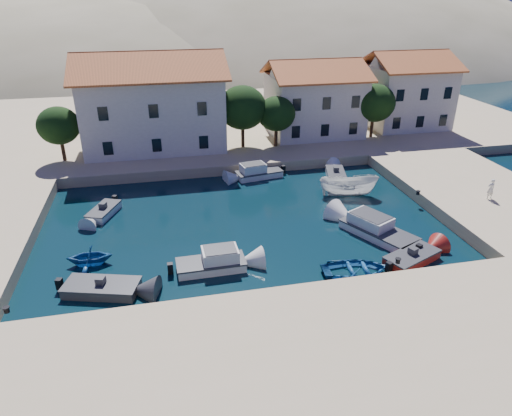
% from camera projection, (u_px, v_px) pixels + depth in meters
% --- Properties ---
extents(ground, '(400.00, 400.00, 0.00)m').
position_uv_depth(ground, '(275.00, 301.00, 26.32)').
color(ground, black).
rests_on(ground, ground).
extents(quay_south, '(52.00, 12.00, 1.00)m').
position_uv_depth(quay_south, '(308.00, 371.00, 20.82)').
color(quay_south, tan).
rests_on(quay_south, ground).
extents(quay_east, '(11.00, 20.00, 1.00)m').
position_uv_depth(quay_east, '(479.00, 194.00, 38.85)').
color(quay_east, tan).
rests_on(quay_east, ground).
extents(quay_north, '(80.00, 36.00, 1.00)m').
position_uv_depth(quay_north, '(218.00, 122.00, 59.94)').
color(quay_north, tan).
rests_on(quay_north, ground).
extents(hills, '(254.00, 176.00, 99.00)m').
position_uv_depth(hills, '(240.00, 123.00, 149.27)').
color(hills, '#968C65').
rests_on(hills, ground).
extents(building_left, '(14.70, 9.45, 9.70)m').
position_uv_depth(building_left, '(153.00, 99.00, 47.24)').
color(building_left, beige).
rests_on(building_left, quay_north).
extents(building_mid, '(10.50, 8.40, 8.30)m').
position_uv_depth(building_mid, '(314.00, 96.00, 51.89)').
color(building_mid, beige).
rests_on(building_mid, quay_north).
extents(building_right, '(9.45, 8.40, 8.80)m').
position_uv_depth(building_right, '(406.00, 88.00, 54.97)').
color(building_right, beige).
rests_on(building_right, quay_north).
extents(trees, '(37.30, 5.30, 6.45)m').
position_uv_depth(trees, '(257.00, 110.00, 47.50)').
color(trees, '#382314').
rests_on(trees, quay_north).
extents(bollards, '(29.36, 9.56, 0.30)m').
position_uv_depth(bollards, '(302.00, 245.00, 29.76)').
color(bollards, black).
rests_on(bollards, ground).
extents(motorboat_grey_sw, '(4.74, 3.10, 1.25)m').
position_uv_depth(motorboat_grey_sw, '(102.00, 288.00, 26.97)').
color(motorboat_grey_sw, '#343439').
rests_on(motorboat_grey_sw, ground).
extents(cabin_cruiser_south, '(4.42, 1.94, 1.60)m').
position_uv_depth(cabin_cruiser_south, '(211.00, 263.00, 29.11)').
color(cabin_cruiser_south, silver).
rests_on(cabin_cruiser_south, ground).
extents(rowboat_south, '(4.60, 3.49, 0.89)m').
position_uv_depth(rowboat_south, '(355.00, 273.00, 28.89)').
color(rowboat_south, '#1A5393').
rests_on(rowboat_south, ground).
extents(motorboat_red_se, '(4.32, 3.18, 1.25)m').
position_uv_depth(motorboat_red_se, '(412.00, 258.00, 30.00)').
color(motorboat_red_se, maroon).
rests_on(motorboat_red_se, ground).
extents(cabin_cruiser_east, '(4.61, 6.11, 1.60)m').
position_uv_depth(cabin_cruiser_east, '(378.00, 230.00, 33.04)').
color(cabin_cruiser_east, silver).
rests_on(cabin_cruiser_east, ground).
extents(boat_east, '(5.37, 3.00, 1.96)m').
position_uv_depth(boat_east, '(348.00, 195.00, 39.82)').
color(boat_east, silver).
rests_on(boat_east, ground).
extents(motorboat_white_ne, '(2.52, 3.89, 1.25)m').
position_uv_depth(motorboat_white_ne, '(336.00, 174.00, 43.48)').
color(motorboat_white_ne, silver).
rests_on(motorboat_white_ne, ground).
extents(rowboat_west, '(2.94, 2.56, 1.51)m').
position_uv_depth(rowboat_west, '(91.00, 264.00, 29.87)').
color(rowboat_west, '#1A5393').
rests_on(rowboat_west, ground).
extents(motorboat_white_west, '(2.71, 3.72, 1.25)m').
position_uv_depth(motorboat_white_west, '(104.00, 211.00, 36.24)').
color(motorboat_white_west, silver).
rests_on(motorboat_white_west, ground).
extents(cabin_cruiser_north, '(4.64, 2.59, 1.60)m').
position_uv_depth(cabin_cruiser_north, '(259.00, 172.00, 43.48)').
color(cabin_cruiser_north, silver).
rests_on(cabin_cruiser_north, ground).
extents(pedestrian, '(0.62, 0.42, 1.69)m').
position_uv_depth(pedestrian, '(491.00, 189.00, 36.43)').
color(pedestrian, white).
rests_on(pedestrian, quay_east).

